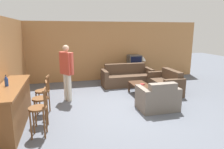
{
  "coord_description": "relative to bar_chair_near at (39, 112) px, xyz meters",
  "views": [
    {
      "loc": [
        -1.72,
        -5.14,
        2.24
      ],
      "look_at": [
        -0.18,
        0.88,
        0.85
      ],
      "focal_mm": 32.0,
      "sensor_mm": 36.0,
      "label": 1
    }
  ],
  "objects": [
    {
      "name": "book_on_table",
      "position": [
        3.18,
        1.97,
        -0.15
      ],
      "size": [
        0.18,
        0.18,
        0.03
      ],
      "color": "maroon",
      "rests_on": "coffee_table"
    },
    {
      "name": "couch_far",
      "position": [
        3.11,
        3.41,
        -0.24
      ],
      "size": [
        2.05,
        0.82,
        0.86
      ],
      "color": "#4C3828",
      "rests_on": "ground_plane"
    },
    {
      "name": "tv_unit",
      "position": [
        3.73,
        4.24,
        -0.26
      ],
      "size": [
        1.16,
        0.54,
        0.6
      ],
      "color": "black",
      "rests_on": "ground_plane"
    },
    {
      "name": "wall_left",
      "position": [
        -0.96,
        2.27,
        0.74
      ],
      "size": [
        0.08,
        8.66,
        2.6
      ],
      "color": "#B27A47",
      "rests_on": "ground_plane"
    },
    {
      "name": "wall_back",
      "position": [
        2.25,
        4.61,
        0.74
      ],
      "size": [
        9.4,
        0.08,
        2.6
      ],
      "color": "#B27A47",
      "rests_on": "ground_plane"
    },
    {
      "name": "person_by_window",
      "position": [
        0.67,
        2.12,
        0.45
      ],
      "size": [
        0.43,
        0.52,
        1.79
      ],
      "color": "silver",
      "rests_on": "ground_plane"
    },
    {
      "name": "loveseat_right",
      "position": [
        4.15,
        2.09,
        -0.25
      ],
      "size": [
        0.75,
        1.44,
        0.83
      ],
      "color": "#4C3828",
      "rests_on": "ground_plane"
    },
    {
      "name": "bar_chair_far",
      "position": [
        -0.0,
        1.23,
        0.0
      ],
      "size": [
        0.44,
        0.44,
        1.05
      ],
      "color": "brown",
      "rests_on": "ground_plane"
    },
    {
      "name": "ground_plane",
      "position": [
        2.25,
        0.94,
        -0.56
      ],
      "size": [
        24.0,
        24.0,
        0.0
      ],
      "primitive_type": "plane",
      "color": "#565B66"
    },
    {
      "name": "bottle",
      "position": [
        -0.7,
        0.6,
        0.56
      ],
      "size": [
        0.08,
        0.08,
        0.26
      ],
      "color": "#234293",
      "rests_on": "bar_counter"
    },
    {
      "name": "bar_chair_mid",
      "position": [
        -0.0,
        0.61,
        0.0
      ],
      "size": [
        0.42,
        0.42,
        1.05
      ],
      "color": "brown",
      "rests_on": "ground_plane"
    },
    {
      "name": "bar_counter",
      "position": [
        -0.63,
        0.6,
        -0.05
      ],
      "size": [
        0.55,
        2.28,
        1.0
      ],
      "color": "brown",
      "rests_on": "ground_plane"
    },
    {
      "name": "bar_chair_near",
      "position": [
        0.0,
        0.0,
        0.0
      ],
      "size": [
        0.41,
        0.41,
        1.05
      ],
      "color": "brown",
      "rests_on": "ground_plane"
    },
    {
      "name": "coffee_table",
      "position": [
        3.14,
        2.06,
        -0.22
      ],
      "size": [
        0.55,
        1.07,
        0.39
      ],
      "color": "#472D1E",
      "rests_on": "ground_plane"
    },
    {
      "name": "tv",
      "position": [
        3.73,
        4.24,
        0.31
      ],
      "size": [
        0.58,
        0.49,
        0.54
      ],
      "color": "#4C4C4C",
      "rests_on": "tv_unit"
    },
    {
      "name": "armchair_near",
      "position": [
        3.14,
        0.71,
        -0.24
      ],
      "size": [
        1.08,
        0.78,
        0.84
      ],
      "color": "#70665B",
      "rests_on": "ground_plane"
    },
    {
      "name": "table_lamp",
      "position": [
        4.17,
        4.24,
        0.38
      ],
      "size": [
        0.26,
        0.26,
        0.46
      ],
      "color": "brown",
      "rests_on": "tv_unit"
    }
  ]
}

